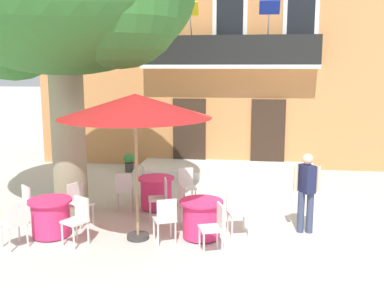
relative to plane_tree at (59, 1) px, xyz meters
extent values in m
plane|color=beige|center=(3.61, 0.11, -4.72)|extent=(120.00, 120.00, 0.00)
cube|color=#CC844C|center=(3.43, 7.11, -0.97)|extent=(13.00, 4.00, 7.50)
cube|color=#332319|center=(2.13, 5.08, -3.57)|extent=(1.10, 0.08, 2.30)
cube|color=#332319|center=(4.73, 5.08, -3.57)|extent=(1.10, 0.08, 2.30)
cube|color=silver|center=(1.23, 5.07, -0.07)|extent=(1.10, 0.08, 1.90)
cube|color=black|center=(1.23, 5.04, -0.07)|extent=(0.84, 0.04, 1.60)
cube|color=silver|center=(3.43, 5.07, -0.07)|extent=(1.10, 0.08, 1.90)
cube|color=black|center=(3.43, 5.04, -0.07)|extent=(0.84, 0.04, 1.60)
cube|color=silver|center=(5.63, 5.07, -0.07)|extent=(1.10, 0.08, 1.90)
cube|color=black|center=(5.63, 5.04, -0.07)|extent=(0.84, 0.04, 1.60)
cube|color=silver|center=(3.43, 4.79, -1.38)|extent=(5.60, 0.65, 0.12)
cube|color=black|center=(3.43, 4.49, -0.87)|extent=(5.60, 0.06, 0.90)
cylinder|color=#B2B2B7|center=(2.23, 4.61, 0.03)|extent=(0.04, 0.95, 1.33)
cube|color=yellow|center=(2.23, 4.16, 0.33)|extent=(0.60, 0.29, 0.38)
cylinder|color=#B2B2B7|center=(4.63, 4.61, 0.03)|extent=(0.04, 0.95, 1.33)
cube|color=#192D9E|center=(4.63, 4.16, 0.33)|extent=(0.60, 0.29, 0.38)
cylinder|color=#995638|center=(1.13, 4.81, -1.16)|extent=(0.25, 0.25, 0.32)
ellipsoid|color=#2D7533|center=(1.13, 4.81, -0.82)|extent=(0.33, 0.33, 0.36)
cylinder|color=#47423D|center=(2.66, 4.81, -1.17)|extent=(0.31, 0.31, 0.32)
ellipsoid|color=#38843D|center=(2.66, 4.81, -0.85)|extent=(0.40, 0.40, 0.32)
cylinder|color=#995638|center=(4.20, 4.81, -1.19)|extent=(0.31, 0.31, 0.28)
ellipsoid|color=#4C8E38|center=(4.20, 4.81, -0.81)|extent=(0.41, 0.41, 0.48)
cylinder|color=#47423D|center=(5.73, 4.81, -1.16)|extent=(0.35, 0.35, 0.33)
ellipsoid|color=#4C8E38|center=(5.73, 4.81, -0.80)|extent=(0.45, 0.45, 0.39)
cube|color=silver|center=(3.43, 4.14, -4.60)|extent=(5.53, 1.95, 0.25)
cylinder|color=gray|center=(0.09, -0.05, -3.08)|extent=(0.75, 0.75, 3.29)
sphere|color=#33702D|center=(-1.49, 0.67, -0.28)|extent=(2.87, 2.87, 2.87)
sphere|color=#33702D|center=(1.52, -0.62, -0.14)|extent=(2.58, 2.58, 2.58)
cylinder|color=#E52D66|center=(3.22, -1.15, -4.35)|extent=(0.74, 0.74, 0.68)
cylinder|color=#E52D66|center=(3.22, -1.15, -3.98)|extent=(0.86, 0.86, 0.04)
cylinder|color=#2D2823|center=(3.22, -1.15, -4.71)|extent=(0.44, 0.44, 0.03)
cylinder|color=silver|center=(2.98, -0.25, -4.50)|extent=(0.04, 0.04, 0.45)
cylinder|color=silver|center=(3.13, -0.55, -4.50)|extent=(0.04, 0.04, 0.45)
cylinder|color=silver|center=(2.67, -0.39, -4.50)|extent=(0.04, 0.04, 0.45)
cylinder|color=silver|center=(2.82, -0.70, -4.50)|extent=(0.04, 0.04, 0.45)
cube|color=silver|center=(2.90, -0.47, -4.25)|extent=(0.53, 0.53, 0.04)
cube|color=silver|center=(2.74, -0.55, -4.02)|extent=(0.20, 0.36, 0.42)
cylinder|color=silver|center=(2.32, -1.39, -4.50)|extent=(0.04, 0.04, 0.45)
cylinder|color=silver|center=(2.62, -1.25, -4.50)|extent=(0.04, 0.04, 0.45)
cylinder|color=silver|center=(2.47, -1.70, -4.50)|extent=(0.04, 0.04, 0.45)
cylinder|color=silver|center=(2.77, -1.55, -4.50)|extent=(0.04, 0.04, 0.45)
cube|color=silver|center=(2.55, -1.47, -4.25)|extent=(0.53, 0.53, 0.04)
cube|color=silver|center=(2.62, -1.64, -4.02)|extent=(0.36, 0.20, 0.42)
cylinder|color=silver|center=(3.37, -2.07, -4.50)|extent=(0.04, 0.04, 0.45)
cylinder|color=silver|center=(3.25, -1.75, -4.50)|extent=(0.04, 0.04, 0.45)
cylinder|color=silver|center=(3.69, -1.96, -4.50)|extent=(0.04, 0.04, 0.45)
cylinder|color=silver|center=(3.58, -1.64, -4.50)|extent=(0.04, 0.04, 0.45)
cube|color=silver|center=(3.47, -1.86, -4.25)|extent=(0.51, 0.51, 0.04)
cube|color=silver|center=(3.64, -1.80, -4.02)|extent=(0.16, 0.37, 0.42)
cylinder|color=silver|center=(4.15, -1.04, -4.50)|extent=(0.04, 0.04, 0.45)
cylinder|color=silver|center=(3.83, -1.14, -4.50)|extent=(0.04, 0.04, 0.45)
cylinder|color=silver|center=(4.05, -0.72, -4.50)|extent=(0.04, 0.04, 0.45)
cylinder|color=silver|center=(3.73, -0.82, -4.50)|extent=(0.04, 0.04, 0.45)
cube|color=silver|center=(3.94, -0.93, -4.25)|extent=(0.50, 0.50, 0.04)
cube|color=silver|center=(3.88, -0.76, -4.02)|extent=(0.37, 0.15, 0.42)
cylinder|color=#E52D66|center=(1.96, 0.53, -4.35)|extent=(0.74, 0.74, 0.68)
cylinder|color=#E52D66|center=(1.96, 0.53, -3.98)|extent=(0.86, 0.86, 0.04)
cylinder|color=#2D2823|center=(1.96, 0.53, -4.71)|extent=(0.44, 0.44, 0.03)
cylinder|color=silver|center=(2.88, 0.69, -4.50)|extent=(0.04, 0.04, 0.45)
cylinder|color=silver|center=(2.56, 0.57, -4.50)|extent=(0.04, 0.04, 0.45)
cylinder|color=silver|center=(2.76, 1.01, -4.50)|extent=(0.04, 0.04, 0.45)
cylinder|color=silver|center=(2.44, 0.89, -4.50)|extent=(0.04, 0.04, 0.45)
cube|color=silver|center=(2.66, 0.79, -4.25)|extent=(0.52, 0.52, 0.04)
cube|color=silver|center=(2.59, 0.96, -4.02)|extent=(0.37, 0.17, 0.42)
cylinder|color=silver|center=(1.73, 1.43, -4.50)|extent=(0.04, 0.04, 0.45)
cylinder|color=silver|center=(1.87, 1.13, -4.50)|extent=(0.04, 0.04, 0.45)
cylinder|color=silver|center=(1.42, 1.29, -4.50)|extent=(0.04, 0.04, 0.45)
cylinder|color=silver|center=(1.56, 0.98, -4.50)|extent=(0.04, 0.04, 0.45)
cube|color=silver|center=(1.64, 1.21, -4.25)|extent=(0.53, 0.53, 0.04)
cube|color=silver|center=(1.48, 1.13, -4.02)|extent=(0.19, 0.36, 0.42)
cylinder|color=silver|center=(1.02, 0.52, -4.50)|extent=(0.04, 0.04, 0.45)
cylinder|color=silver|center=(1.35, 0.58, -4.50)|extent=(0.04, 0.04, 0.45)
cylinder|color=silver|center=(1.09, 0.18, -4.50)|extent=(0.04, 0.04, 0.45)
cylinder|color=silver|center=(1.42, 0.25, -4.50)|extent=(0.04, 0.04, 0.45)
cube|color=silver|center=(1.22, 0.38, -4.25)|extent=(0.47, 0.47, 0.04)
cube|color=silver|center=(1.26, 0.21, -4.02)|extent=(0.38, 0.11, 0.42)
cylinder|color=silver|center=(2.02, -0.41, -4.50)|extent=(0.04, 0.04, 0.45)
cylinder|color=silver|center=(1.94, -0.08, -4.50)|extent=(0.04, 0.04, 0.45)
cylinder|color=silver|center=(2.35, -0.32, -4.50)|extent=(0.04, 0.04, 0.45)
cylinder|color=silver|center=(2.27, 0.01, -4.50)|extent=(0.04, 0.04, 0.45)
cube|color=silver|center=(2.15, -0.20, -4.25)|extent=(0.49, 0.49, 0.04)
cube|color=silver|center=(2.32, -0.15, -4.02)|extent=(0.13, 0.38, 0.42)
cylinder|color=#E52D66|center=(0.24, -1.46, -4.35)|extent=(0.74, 0.74, 0.68)
cylinder|color=#E52D66|center=(0.24, -1.46, -3.98)|extent=(0.86, 0.86, 0.04)
cylinder|color=#2D2823|center=(0.24, -1.46, -4.71)|extent=(0.44, 0.44, 0.03)
cylinder|color=silver|center=(0.96, -2.06, -4.50)|extent=(0.04, 0.04, 0.45)
cylinder|color=silver|center=(0.66, -1.89, -4.50)|extent=(0.04, 0.04, 0.45)
cylinder|color=silver|center=(1.12, -1.76, -4.50)|extent=(0.04, 0.04, 0.45)
cylinder|color=silver|center=(0.83, -1.60, -4.50)|extent=(0.04, 0.04, 0.45)
cube|color=silver|center=(0.89, -1.83, -4.25)|extent=(0.54, 0.54, 0.04)
cube|color=silver|center=(0.98, -1.67, -4.02)|extent=(0.35, 0.22, 0.42)
cylinder|color=silver|center=(0.85, -0.75, -4.50)|extent=(0.04, 0.04, 0.45)
cylinder|color=silver|center=(0.68, -1.05, -4.50)|extent=(0.04, 0.04, 0.45)
cylinder|color=silver|center=(0.56, -0.58, -4.50)|extent=(0.04, 0.04, 0.45)
cylinder|color=silver|center=(0.38, -0.88, -4.50)|extent=(0.04, 0.04, 0.45)
cube|color=silver|center=(0.62, -0.81, -4.25)|extent=(0.55, 0.55, 0.04)
cube|color=silver|center=(0.46, -0.72, -4.02)|extent=(0.23, 0.35, 0.42)
cylinder|color=silver|center=(-0.34, -0.73, -4.50)|extent=(0.04, 0.04, 0.45)
cylinder|color=silver|center=(-0.09, -0.95, -4.50)|extent=(0.04, 0.04, 0.45)
cylinder|color=silver|center=(-0.56, -0.98, -4.50)|extent=(0.04, 0.04, 0.45)
cylinder|color=silver|center=(-0.31, -1.21, -4.50)|extent=(0.04, 0.04, 0.45)
cube|color=silver|center=(-0.32, -0.97, -4.25)|extent=(0.56, 0.56, 0.04)
cube|color=silver|center=(-0.44, -1.10, -4.02)|extent=(0.31, 0.28, 0.42)
cylinder|color=silver|center=(-0.44, -2.11, -4.50)|extent=(0.04, 0.04, 0.45)
cylinder|color=silver|center=(-0.24, -1.83, -4.50)|extent=(0.04, 0.04, 0.45)
cylinder|color=silver|center=(-0.16, -2.31, -4.50)|extent=(0.04, 0.04, 0.45)
cylinder|color=silver|center=(0.04, -2.03, -4.50)|extent=(0.04, 0.04, 0.45)
cube|color=silver|center=(-0.20, -2.07, -4.25)|extent=(0.56, 0.56, 0.04)
cube|color=silver|center=(-0.05, -2.18, -4.02)|extent=(0.25, 0.33, 0.42)
cylinder|color=#997A56|center=(1.99, -1.36, -3.45)|extent=(0.06, 0.06, 2.55)
cylinder|color=#333333|center=(1.99, -1.36, -4.68)|extent=(0.44, 0.44, 0.08)
cone|color=#B21E1E|center=(1.99, -1.36, -2.10)|extent=(2.90, 2.90, 0.45)
cylinder|color=#47423D|center=(0.31, 4.07, -4.58)|extent=(0.28, 0.28, 0.29)
ellipsoid|color=#38843D|center=(0.31, 4.07, -4.28)|extent=(0.37, 0.37, 0.32)
cylinder|color=gold|center=(-0.79, 2.30, -4.27)|extent=(0.14, 0.14, 0.91)
cylinder|color=gold|center=(-0.61, 2.30, -4.27)|extent=(0.14, 0.14, 0.91)
cube|color=#1E2347|center=(-0.70, 2.30, -3.53)|extent=(0.30, 0.39, 0.56)
sphere|color=beige|center=(-0.70, 2.30, -3.13)|extent=(0.22, 0.22, 0.22)
cylinder|color=beige|center=(-0.92, 2.30, -3.53)|extent=(0.09, 0.09, 0.52)
cylinder|color=beige|center=(-0.48, 2.30, -3.53)|extent=(0.09, 0.09, 0.52)
cylinder|color=#384260|center=(5.20, -0.59, -4.30)|extent=(0.14, 0.14, 0.85)
cylinder|color=#384260|center=(5.38, -0.59, -4.30)|extent=(0.14, 0.14, 0.85)
cube|color=#1E2347|center=(5.29, -0.59, -3.59)|extent=(0.35, 0.40, 0.56)
sphere|color=beige|center=(5.29, -0.59, -3.19)|extent=(0.22, 0.22, 0.22)
cylinder|color=beige|center=(5.07, -0.59, -3.59)|extent=(0.09, 0.09, 0.52)
cylinder|color=beige|center=(5.51, -0.59, -3.59)|extent=(0.09, 0.09, 0.52)
camera|label=1|loc=(4.12, -9.40, -1.37)|focal=41.27mm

